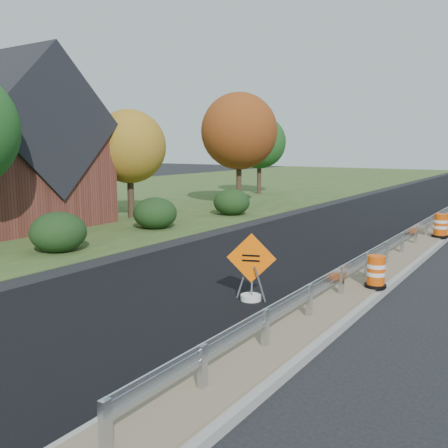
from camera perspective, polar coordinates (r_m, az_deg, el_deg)
The scene contains 14 objects.
ground at distance 18.78m, azimuth 19.63°, elevation -3.70°, with size 140.00×140.00×0.00m, color black.
grass_verge_near at distance 39.88m, azimuth -11.88°, elevation 3.10°, with size 30.00×120.00×0.03m, color #324E21.
milled_overlay at distance 29.44m, azimuth 16.07°, elevation 0.91°, with size 7.20×120.00×0.01m, color black.
median at distance 26.48m, azimuth 23.85°, elevation -0.15°, with size 1.60×55.00×0.23m.
hedge_south at distance 19.59m, azimuth -18.42°, elevation -0.86°, with size 2.09×2.09×1.52m, color black.
hedge_mid at distance 24.04m, azimuth -7.88°, elevation 1.25°, with size 2.09×2.09×1.52m, color black.
hedge_north at distance 28.50m, azimuth 0.87°, elevation 2.53°, with size 2.09×2.09×1.52m, color black.
tree_near_yellow at distance 27.67m, azimuth -10.76°, elevation 8.67°, with size 3.96×3.96×5.88m.
tree_near_red at distance 32.79m, azimuth 1.73°, elevation 10.55°, with size 4.95×4.95×7.35m.
tree_near_back at distance 41.19m, azimuth 4.08°, elevation 9.29°, with size 4.29×4.29×6.37m.
brick_house at distance 27.61m, azimuth -24.15°, elevation 7.39°, with size 9.40×7.07×8.54m.
caution_sign at distance 12.86m, azimuth 3.11°, elevation -6.83°, with size 1.20×0.53×1.76m.
barrel_median_near at distance 13.83m, azimuth 16.97°, elevation -5.28°, with size 0.58×0.58×0.85m.
barrel_median_mid at distance 22.26m, azimuth 23.50°, elevation -0.20°, with size 0.65×0.65×0.96m.
Camera 1 is at (4.27, -17.86, 3.94)m, focal length 40.00 mm.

